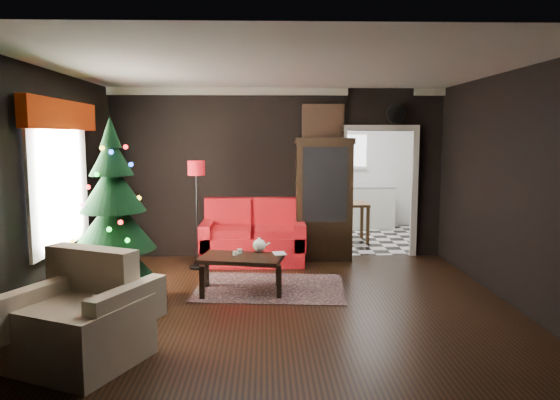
{
  "coord_description": "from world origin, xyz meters",
  "views": [
    {
      "loc": [
        -0.2,
        -6.21,
        2.02
      ],
      "look_at": [
        0.0,
        0.9,
        1.15
      ],
      "focal_mm": 33.67,
      "sensor_mm": 36.0,
      "label": 1
    }
  ],
  "objects_px": {
    "christmas_tree": "(113,218)",
    "wall_clock": "(396,114)",
    "loveseat": "(253,232)",
    "curio_cabinet": "(323,202)",
    "coffee_table": "(242,274)",
    "floor_lamp": "(197,215)",
    "kitchen_table": "(349,222)",
    "armchair": "(80,313)",
    "teapot": "(259,245)"
  },
  "relations": [
    {
      "from": "christmas_tree",
      "to": "wall_clock",
      "type": "relative_size",
      "value": 7.03
    },
    {
      "from": "loveseat",
      "to": "curio_cabinet",
      "type": "distance_m",
      "value": 1.25
    },
    {
      "from": "curio_cabinet",
      "to": "coffee_table",
      "type": "bearing_deg",
      "value": -124.26
    },
    {
      "from": "loveseat",
      "to": "curio_cabinet",
      "type": "xyz_separation_m",
      "value": [
        1.15,
        0.22,
        0.45
      ]
    },
    {
      "from": "floor_lamp",
      "to": "kitchen_table",
      "type": "bearing_deg",
      "value": 37.39
    },
    {
      "from": "armchair",
      "to": "loveseat",
      "type": "bearing_deg",
      "value": 93.68
    },
    {
      "from": "floor_lamp",
      "to": "coffee_table",
      "type": "relative_size",
      "value": 1.58
    },
    {
      "from": "christmas_tree",
      "to": "floor_lamp",
      "type": "bearing_deg",
      "value": 65.43
    },
    {
      "from": "loveseat",
      "to": "teapot",
      "type": "height_order",
      "value": "loveseat"
    },
    {
      "from": "christmas_tree",
      "to": "curio_cabinet",
      "type": "bearing_deg",
      "value": 39.49
    },
    {
      "from": "floor_lamp",
      "to": "wall_clock",
      "type": "relative_size",
      "value": 5.14
    },
    {
      "from": "teapot",
      "to": "kitchen_table",
      "type": "height_order",
      "value": "kitchen_table"
    },
    {
      "from": "christmas_tree",
      "to": "armchair",
      "type": "bearing_deg",
      "value": -84.41
    },
    {
      "from": "curio_cabinet",
      "to": "coffee_table",
      "type": "relative_size",
      "value": 1.83
    },
    {
      "from": "floor_lamp",
      "to": "kitchen_table",
      "type": "xyz_separation_m",
      "value": [
        2.63,
        2.01,
        -0.46
      ]
    },
    {
      "from": "wall_clock",
      "to": "loveseat",
      "type": "bearing_deg",
      "value": -170.34
    },
    {
      "from": "loveseat",
      "to": "christmas_tree",
      "type": "relative_size",
      "value": 0.76
    },
    {
      "from": "armchair",
      "to": "wall_clock",
      "type": "relative_size",
      "value": 3.18
    },
    {
      "from": "loveseat",
      "to": "teapot",
      "type": "xyz_separation_m",
      "value": [
        0.12,
        -1.38,
        0.07
      ]
    },
    {
      "from": "loveseat",
      "to": "teapot",
      "type": "relative_size",
      "value": 8.52
    },
    {
      "from": "kitchen_table",
      "to": "teapot",
      "type": "bearing_deg",
      "value": -119.04
    },
    {
      "from": "floor_lamp",
      "to": "christmas_tree",
      "type": "distance_m",
      "value": 1.87
    },
    {
      "from": "coffee_table",
      "to": "teapot",
      "type": "xyz_separation_m",
      "value": [
        0.23,
        0.25,
        0.33
      ]
    },
    {
      "from": "armchair",
      "to": "coffee_table",
      "type": "relative_size",
      "value": 0.98
    },
    {
      "from": "teapot",
      "to": "loveseat",
      "type": "bearing_deg",
      "value": 94.79
    },
    {
      "from": "floor_lamp",
      "to": "christmas_tree",
      "type": "relative_size",
      "value": 0.73
    },
    {
      "from": "curio_cabinet",
      "to": "christmas_tree",
      "type": "height_order",
      "value": "christmas_tree"
    },
    {
      "from": "floor_lamp",
      "to": "teapot",
      "type": "relative_size",
      "value": 8.24
    },
    {
      "from": "christmas_tree",
      "to": "armchair",
      "type": "xyz_separation_m",
      "value": [
        0.16,
        -1.68,
        -0.59
      ]
    },
    {
      "from": "teapot",
      "to": "coffee_table",
      "type": "bearing_deg",
      "value": -132.39
    },
    {
      "from": "loveseat",
      "to": "christmas_tree",
      "type": "xyz_separation_m",
      "value": [
        -1.61,
        -2.05,
        0.55
      ]
    },
    {
      "from": "curio_cabinet",
      "to": "christmas_tree",
      "type": "xyz_separation_m",
      "value": [
        -2.76,
        -2.27,
        0.1
      ]
    },
    {
      "from": "loveseat",
      "to": "christmas_tree",
      "type": "bearing_deg",
      "value": -128.06
    },
    {
      "from": "armchair",
      "to": "coffee_table",
      "type": "height_order",
      "value": "armchair"
    },
    {
      "from": "armchair",
      "to": "teapot",
      "type": "height_order",
      "value": "armchair"
    },
    {
      "from": "teapot",
      "to": "kitchen_table",
      "type": "distance_m",
      "value": 3.48
    },
    {
      "from": "wall_clock",
      "to": "kitchen_table",
      "type": "xyz_separation_m",
      "value": [
        -0.55,
        1.25,
        -2.0
      ]
    },
    {
      "from": "coffee_table",
      "to": "kitchen_table",
      "type": "height_order",
      "value": "kitchen_table"
    },
    {
      "from": "coffee_table",
      "to": "curio_cabinet",
      "type": "bearing_deg",
      "value": 55.74
    },
    {
      "from": "loveseat",
      "to": "armchair",
      "type": "xyz_separation_m",
      "value": [
        -1.44,
        -3.73,
        -0.04
      ]
    },
    {
      "from": "loveseat",
      "to": "kitchen_table",
      "type": "xyz_separation_m",
      "value": [
        1.8,
        1.65,
        -0.12
      ]
    },
    {
      "from": "armchair",
      "to": "coffee_table",
      "type": "distance_m",
      "value": 2.49
    },
    {
      "from": "loveseat",
      "to": "curio_cabinet",
      "type": "bearing_deg",
      "value": 10.83
    },
    {
      "from": "curio_cabinet",
      "to": "coffee_table",
      "type": "distance_m",
      "value": 2.35
    },
    {
      "from": "loveseat",
      "to": "christmas_tree",
      "type": "height_order",
      "value": "christmas_tree"
    },
    {
      "from": "wall_clock",
      "to": "curio_cabinet",
      "type": "bearing_deg",
      "value": -171.47
    },
    {
      "from": "curio_cabinet",
      "to": "floor_lamp",
      "type": "bearing_deg",
      "value": -163.6
    },
    {
      "from": "loveseat",
      "to": "curio_cabinet",
      "type": "relative_size",
      "value": 0.89
    },
    {
      "from": "christmas_tree",
      "to": "teapot",
      "type": "bearing_deg",
      "value": 21.21
    },
    {
      "from": "floor_lamp",
      "to": "coffee_table",
      "type": "bearing_deg",
      "value": -60.34
    }
  ]
}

